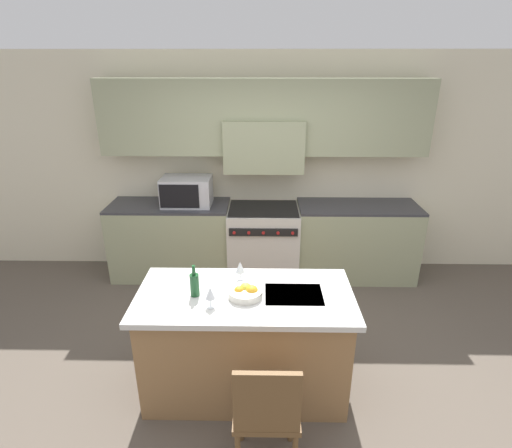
{
  "coord_description": "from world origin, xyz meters",
  "views": [
    {
      "loc": [
        -0.01,
        -2.73,
        2.56
      ],
      "look_at": [
        -0.07,
        0.73,
        1.15
      ],
      "focal_mm": 28.0,
      "sensor_mm": 36.0,
      "label": 1
    }
  ],
  "objects": [
    {
      "name": "wine_glass_far",
      "position": [
        -0.19,
        0.12,
        1.02
      ],
      "size": [
        0.08,
        0.08,
        0.17
      ],
      "color": "white",
      "rests_on": "kitchen_island"
    },
    {
      "name": "island_chair",
      "position": [
        0.02,
        -0.86,
        0.54
      ],
      "size": [
        0.42,
        0.4,
        0.94
      ],
      "color": "brown",
      "rests_on": "ground_plane"
    },
    {
      "name": "back_cabinetry",
      "position": [
        0.0,
        2.1,
        1.61
      ],
      "size": [
        10.0,
        0.46,
        2.7
      ],
      "color": "beige",
      "rests_on": "ground_plane"
    },
    {
      "name": "kitchen_island",
      "position": [
        -0.14,
        -0.09,
        0.46
      ],
      "size": [
        1.68,
        0.81,
        0.9
      ],
      "color": "olive",
      "rests_on": "ground_plane"
    },
    {
      "name": "wine_bottle",
      "position": [
        -0.52,
        -0.12,
        1.0
      ],
      "size": [
        0.07,
        0.07,
        0.25
      ],
      "color": "#194723",
      "rests_on": "kitchen_island"
    },
    {
      "name": "microwave",
      "position": [
        -0.93,
        1.85,
        1.12
      ],
      "size": [
        0.59,
        0.41,
        0.34
      ],
      "color": "#B7B7BC",
      "rests_on": "back_counter"
    },
    {
      "name": "fruit_bowl",
      "position": [
        -0.13,
        -0.12,
        0.94
      ],
      "size": [
        0.26,
        0.26,
        0.1
      ],
      "color": "silver",
      "rests_on": "kitchen_island"
    },
    {
      "name": "ground_plane",
      "position": [
        0.0,
        0.0,
        0.0
      ],
      "size": [
        10.0,
        10.0,
        0.0
      ],
      "primitive_type": "plane",
      "color": "brown"
    },
    {
      "name": "range_stove",
      "position": [
        0.0,
        1.83,
        0.46
      ],
      "size": [
        0.86,
        0.7,
        0.92
      ],
      "color": "beige",
      "rests_on": "ground_plane"
    },
    {
      "name": "wine_glass_near",
      "position": [
        -0.38,
        -0.27,
        1.02
      ],
      "size": [
        0.08,
        0.08,
        0.17
      ],
      "color": "white",
      "rests_on": "kitchen_island"
    },
    {
      "name": "back_counter",
      "position": [
        -0.0,
        1.85,
        0.47
      ],
      "size": [
        3.78,
        0.62,
        0.95
      ],
      "color": "gray",
      "rests_on": "ground_plane"
    }
  ]
}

